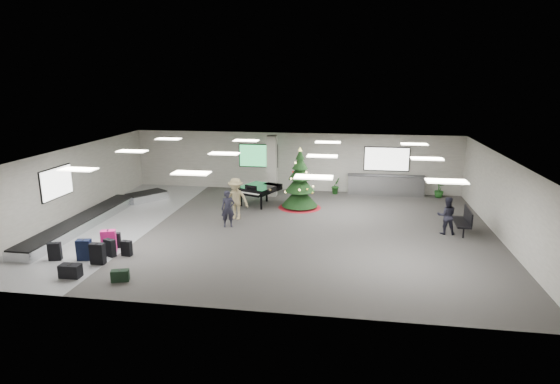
% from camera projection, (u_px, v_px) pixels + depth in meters
% --- Properties ---
extents(ground, '(18.00, 18.00, 0.00)m').
position_uv_depth(ground, '(273.00, 229.00, 19.52)').
color(ground, '#353431').
rests_on(ground, ground).
extents(room_envelope, '(18.02, 14.02, 3.21)m').
position_uv_depth(room_envelope, '(266.00, 171.00, 19.66)').
color(room_envelope, '#9F9B91').
rests_on(room_envelope, ground).
extents(baggage_carousel, '(2.28, 9.71, 0.43)m').
position_uv_depth(baggage_carousel, '(97.00, 216.00, 20.56)').
color(baggage_carousel, silver).
rests_on(baggage_carousel, ground).
extents(service_counter, '(4.05, 0.65, 1.08)m').
position_uv_depth(service_counter, '(386.00, 185.00, 25.01)').
color(service_counter, silver).
rests_on(service_counter, ground).
extents(suitcase_0, '(0.47, 0.27, 0.75)m').
position_uv_depth(suitcase_0, '(98.00, 254.00, 15.82)').
color(suitcase_0, black).
rests_on(suitcase_0, ground).
extents(suitcase_1, '(0.46, 0.35, 0.65)m').
position_uv_depth(suitcase_1, '(110.00, 248.00, 16.50)').
color(suitcase_1, black).
rests_on(suitcase_1, ground).
extents(pink_suitcase, '(0.58, 0.45, 0.83)m').
position_uv_depth(pink_suitcase, '(109.00, 241.00, 16.92)').
color(pink_suitcase, '#E81E7A').
rests_on(pink_suitcase, ground).
extents(suitcase_3, '(0.39, 0.24, 0.57)m').
position_uv_depth(suitcase_3, '(127.00, 248.00, 16.58)').
color(suitcase_3, black).
rests_on(suitcase_3, ground).
extents(navy_suitcase, '(0.52, 0.36, 0.76)m').
position_uv_depth(navy_suitcase, '(84.00, 250.00, 16.16)').
color(navy_suitcase, black).
rests_on(navy_suitcase, ground).
extents(suitcase_5, '(0.47, 0.35, 0.65)m').
position_uv_depth(suitcase_5, '(55.00, 251.00, 16.16)').
color(suitcase_5, black).
rests_on(suitcase_5, ground).
extents(green_duffel, '(0.59, 0.42, 0.38)m').
position_uv_depth(green_duffel, '(120.00, 276.00, 14.53)').
color(green_duffel, black).
rests_on(green_duffel, ground).
extents(suitcase_8, '(0.43, 0.32, 0.59)m').
position_uv_depth(suitcase_8, '(115.00, 240.00, 17.34)').
color(suitcase_8, black).
rests_on(suitcase_8, ground).
extents(black_duffel, '(0.66, 0.38, 0.45)m').
position_uv_depth(black_duffel, '(70.00, 271.00, 14.80)').
color(black_duffel, black).
rests_on(black_duffel, ground).
extents(christmas_tree, '(2.08, 2.08, 2.97)m').
position_uv_depth(christmas_tree, '(300.00, 187.00, 22.47)').
color(christmas_tree, maroon).
rests_on(christmas_tree, ground).
extents(grand_piano, '(2.13, 2.38, 1.12)m').
position_uv_depth(grand_piano, '(258.00, 189.00, 23.02)').
color(grand_piano, black).
rests_on(grand_piano, ground).
extents(bench, '(0.60, 1.63, 1.02)m').
position_uv_depth(bench, '(464.00, 219.00, 18.90)').
color(bench, black).
rests_on(bench, ground).
extents(traveler_a, '(0.66, 0.53, 1.57)m').
position_uv_depth(traveler_a, '(228.00, 209.00, 19.65)').
color(traveler_a, black).
rests_on(traveler_a, ground).
extents(traveler_b, '(1.30, 0.88, 1.86)m').
position_uv_depth(traveler_b, '(236.00, 199.00, 20.69)').
color(traveler_b, '#96865D').
rests_on(traveler_b, ground).
extents(traveler_bench, '(0.76, 0.60, 1.54)m').
position_uv_depth(traveler_bench, '(447.00, 216.00, 18.75)').
color(traveler_bench, black).
rests_on(traveler_bench, ground).
extents(potted_plant_left, '(0.59, 0.62, 0.89)m').
position_uv_depth(potted_plant_left, '(336.00, 186.00, 25.29)').
color(potted_plant_left, '#123916').
rests_on(potted_plant_left, ground).
extents(potted_plant_right, '(0.68, 0.68, 0.86)m').
position_uv_depth(potted_plant_right, '(439.00, 190.00, 24.49)').
color(potted_plant_right, '#123916').
rests_on(potted_plant_right, ground).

